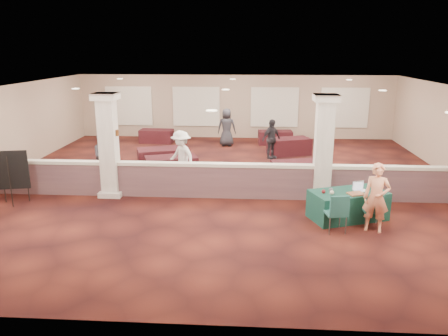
# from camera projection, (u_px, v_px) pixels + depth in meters

# --- Properties ---
(ground) EXTENTS (16.00, 16.00, 0.00)m
(ground) POSITION_uv_depth(u_px,v_px,m) (226.00, 183.00, 15.01)
(ground) COLOR #4B1B12
(ground) RESTS_ON ground
(wall_back) EXTENTS (16.00, 0.04, 3.20)m
(wall_back) POSITION_uv_depth(u_px,v_px,m) (235.00, 107.00, 22.29)
(wall_back) COLOR gray
(wall_back) RESTS_ON ground
(wall_front) EXTENTS (16.00, 0.04, 3.20)m
(wall_front) POSITION_uv_depth(u_px,v_px,m) (195.00, 237.00, 6.89)
(wall_front) COLOR gray
(wall_front) RESTS_ON ground
(ceiling) EXTENTS (16.00, 16.00, 0.02)m
(ceiling) POSITION_uv_depth(u_px,v_px,m) (226.00, 89.00, 14.16)
(ceiling) COLOR silver
(ceiling) RESTS_ON wall_back
(partition_wall) EXTENTS (15.60, 0.28, 1.10)m
(partition_wall) POSITION_uv_depth(u_px,v_px,m) (223.00, 180.00, 13.41)
(partition_wall) COLOR #533841
(partition_wall) RESTS_ON ground
(column_left) EXTENTS (0.72, 0.72, 3.20)m
(column_left) POSITION_uv_depth(u_px,v_px,m) (109.00, 144.00, 13.35)
(column_left) COLOR beige
(column_left) RESTS_ON ground
(column_right) EXTENTS (0.72, 0.72, 3.20)m
(column_right) POSITION_uv_depth(u_px,v_px,m) (323.00, 147.00, 12.95)
(column_right) COLOR beige
(column_right) RESTS_ON ground
(sconce_left) EXTENTS (0.12, 0.12, 0.18)m
(sconce_left) POSITION_uv_depth(u_px,v_px,m) (99.00, 133.00, 13.27)
(sconce_left) COLOR brown
(sconce_left) RESTS_ON column_left
(sconce_right) EXTENTS (0.12, 0.12, 0.18)m
(sconce_right) POSITION_uv_depth(u_px,v_px,m) (117.00, 133.00, 13.24)
(sconce_right) COLOR brown
(sconce_right) RESTS_ON column_left
(near_table) EXTENTS (2.22, 1.63, 0.77)m
(near_table) POSITION_uv_depth(u_px,v_px,m) (348.00, 205.00, 11.80)
(near_table) COLOR #0E3326
(near_table) RESTS_ON ground
(conf_chair_main) EXTENTS (0.47, 0.47, 0.92)m
(conf_chair_main) POSITION_uv_depth(u_px,v_px,m) (373.00, 208.00, 11.14)
(conf_chair_main) COLOR #205F50
(conf_chair_main) RESTS_ON ground
(conf_chair_side) EXTENTS (0.59, 0.59, 1.01)m
(conf_chair_side) POSITION_uv_depth(u_px,v_px,m) (337.00, 210.00, 10.81)
(conf_chair_side) COLOR #205F50
(conf_chair_side) RESTS_ON ground
(easel_board) EXTENTS (0.95, 0.54, 1.63)m
(easel_board) POSITION_uv_depth(u_px,v_px,m) (11.00, 171.00, 12.71)
(easel_board) COLOR black
(easel_board) RESTS_ON ground
(woman) EXTENTS (0.73, 0.60, 1.76)m
(woman) POSITION_uv_depth(u_px,v_px,m) (376.00, 198.00, 10.86)
(woman) COLOR #EE9B67
(woman) RESTS_ON ground
(far_table_front_left) EXTENTS (2.14, 1.55, 0.78)m
(far_table_front_left) POSITION_uv_depth(u_px,v_px,m) (164.00, 158.00, 16.78)
(far_table_front_left) COLOR black
(far_table_front_left) RESTS_ON ground
(far_table_front_center) EXTENTS (2.01, 1.45, 0.74)m
(far_table_front_center) POSITION_uv_depth(u_px,v_px,m) (171.00, 167.00, 15.70)
(far_table_front_center) COLOR black
(far_table_front_center) RESTS_ON ground
(far_table_front_right) EXTENTS (1.95, 1.29, 0.73)m
(far_table_front_right) POSITION_uv_depth(u_px,v_px,m) (298.00, 172.00, 15.05)
(far_table_front_right) COLOR black
(far_table_front_right) RESTS_ON ground
(far_table_back_left) EXTENTS (1.63, 0.87, 0.64)m
(far_table_back_left) POSITION_uv_depth(u_px,v_px,m) (156.00, 136.00, 21.42)
(far_table_back_left) COLOR black
(far_table_back_left) RESTS_ON ground
(far_table_back_center) EXTENTS (1.66, 0.92, 0.65)m
(far_table_back_center) POSITION_uv_depth(u_px,v_px,m) (275.00, 138.00, 21.05)
(far_table_back_center) COLOR black
(far_table_back_center) RESTS_ON ground
(far_table_back_right) EXTENTS (1.98, 1.46, 0.72)m
(far_table_back_right) POSITION_uv_depth(u_px,v_px,m) (289.00, 146.00, 18.98)
(far_table_back_right) COLOR black
(far_table_back_right) RESTS_ON ground
(attendee_a) EXTENTS (0.85, 0.74, 1.55)m
(attendee_a) POSITION_uv_depth(u_px,v_px,m) (103.00, 155.00, 15.67)
(attendee_a) COLOR black
(attendee_a) RESTS_ON ground
(attendee_b) EXTENTS (1.22, 1.17, 1.81)m
(attendee_b) POSITION_uv_depth(u_px,v_px,m) (181.00, 157.00, 14.86)
(attendee_b) COLOR beige
(attendee_b) RESTS_ON ground
(attendee_c) EXTENTS (1.03, 1.00, 1.66)m
(attendee_c) POSITION_uv_depth(u_px,v_px,m) (271.00, 139.00, 18.16)
(attendee_c) COLOR black
(attendee_c) RESTS_ON ground
(attendee_d) EXTENTS (0.90, 0.52, 1.78)m
(attendee_d) POSITION_uv_depth(u_px,v_px,m) (227.00, 127.00, 20.53)
(attendee_d) COLOR black
(attendee_d) RESTS_ON ground
(laptop_base) EXTENTS (0.41, 0.35, 0.02)m
(laptop_base) POSITION_uv_depth(u_px,v_px,m) (360.00, 191.00, 11.74)
(laptop_base) COLOR silver
(laptop_base) RESTS_ON near_table
(laptop_screen) EXTENTS (0.33, 0.13, 0.23)m
(laptop_screen) POSITION_uv_depth(u_px,v_px,m) (358.00, 185.00, 11.82)
(laptop_screen) COLOR silver
(laptop_screen) RESTS_ON near_table
(screen_glow) EXTENTS (0.30, 0.11, 0.20)m
(screen_glow) POSITION_uv_depth(u_px,v_px,m) (358.00, 186.00, 11.81)
(screen_glow) COLOR silver
(screen_glow) RESTS_ON near_table
(knitting) EXTENTS (0.50, 0.44, 0.03)m
(knitting) POSITION_uv_depth(u_px,v_px,m) (356.00, 194.00, 11.47)
(knitting) COLOR orange
(knitting) RESTS_ON near_table
(yarn_cream) EXTENTS (0.12, 0.12, 0.12)m
(yarn_cream) POSITION_uv_depth(u_px,v_px,m) (332.00, 193.00, 11.43)
(yarn_cream) COLOR beige
(yarn_cream) RESTS_ON near_table
(yarn_red) EXTENTS (0.11, 0.11, 0.11)m
(yarn_red) POSITION_uv_depth(u_px,v_px,m) (323.00, 191.00, 11.53)
(yarn_red) COLOR maroon
(yarn_red) RESTS_ON near_table
(yarn_grey) EXTENTS (0.11, 0.11, 0.11)m
(yarn_grey) POSITION_uv_depth(u_px,v_px,m) (331.00, 190.00, 11.67)
(yarn_grey) COLOR #545359
(yarn_grey) RESTS_ON near_table
(scissors) EXTENTS (0.13, 0.07, 0.01)m
(scissors) POSITION_uv_depth(u_px,v_px,m) (378.00, 192.00, 11.62)
(scissors) COLOR red
(scissors) RESTS_ON near_table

